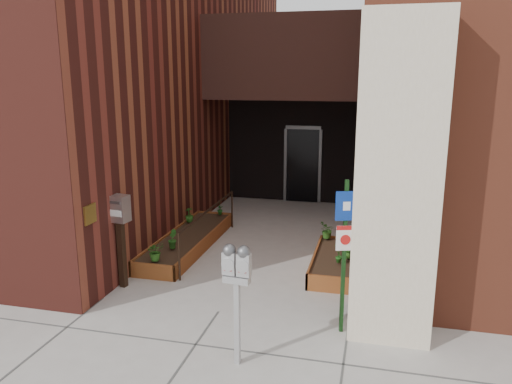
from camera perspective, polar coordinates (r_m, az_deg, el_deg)
The scene contains 15 objects.
ground at distance 8.00m, azimuth -4.34°, elevation -13.50°, with size 80.00×80.00×0.00m, color #9E9991.
architecture at distance 13.96m, azimuth 3.86°, elevation 18.91°, with size 20.00×14.60×10.00m.
planter_left at distance 10.79m, azimuth -7.74°, elevation -5.60°, with size 0.90×3.60×0.30m.
planter_right at distance 9.65m, azimuth 8.99°, elevation -7.97°, with size 0.80×2.20×0.30m.
handrail at distance 10.40m, azimuth -5.37°, elevation -2.72°, with size 0.04×3.34×0.90m.
parking_meter at distance 6.19m, azimuth -2.22°, elevation -9.19°, with size 0.36×0.18×1.60m.
sign_post at distance 6.99m, azimuth 10.11°, elevation -5.54°, with size 0.30×0.12×2.23m.
payment_dropbox at distance 8.75m, azimuth -15.31°, elevation -3.27°, with size 0.36×0.29×1.64m.
shrub_left_a at distance 9.30m, azimuth -11.41°, elevation -6.65°, with size 0.31×0.31×0.35m, color #2A601B.
shrub_left_b at distance 9.88m, azimuth -9.57°, elevation -5.32°, with size 0.20×0.20×0.37m, color #215718.
shrub_left_c at distance 11.55m, azimuth -7.64°, elevation -2.57°, with size 0.19×0.19×0.34m, color #255C1A.
shrub_left_d at distance 12.06m, azimuth -4.16°, elevation -1.66°, with size 0.21×0.21×0.40m, color #1B601C.
shrub_right_a at distance 9.38m, azimuth 10.51°, elevation -6.58°, with size 0.17×0.17×0.30m, color #2B5F1B.
shrub_right_b at distance 9.13m, azimuth 9.49°, elevation -6.86°, with size 0.20×0.20×0.37m, color #1F5D1A.
shrub_right_c at distance 10.40m, azimuth 8.12°, elevation -4.38°, with size 0.31×0.31×0.34m, color #265317.
Camera 1 is at (2.28, -6.78, 3.60)m, focal length 35.00 mm.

